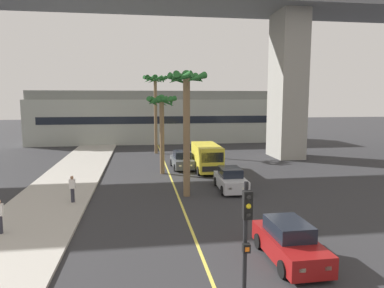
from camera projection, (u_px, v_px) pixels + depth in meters
name	position (u px, v px, depth m)	size (l,w,h in m)	color
sidewalk_left	(30.00, 224.00, 17.87)	(4.80, 80.00, 0.15)	#ADA89E
lane_stripe_center	(173.00, 183.00, 26.89)	(0.14, 56.00, 0.01)	#DBCC4C
bridge_overpass	(177.00, 3.00, 35.04)	(74.28, 8.00, 19.61)	slate
pier_building_backdrop	(156.00, 117.00, 52.36)	(35.34, 8.04, 7.42)	#ADB2A8
car_queue_front	(289.00, 242.00, 13.98)	(1.87, 4.12, 1.56)	maroon
car_queue_second	(182.00, 160.00, 32.44)	(1.95, 4.16, 1.56)	#4C5156
car_queue_third	(231.00, 180.00, 24.74)	(1.95, 4.16, 1.56)	#B7BABF
delivery_van	(207.00, 157.00, 30.94)	(2.18, 5.26, 2.36)	yellow
traffic_light_median_near	(246.00, 236.00, 9.48)	(0.24, 0.37, 4.20)	black
palm_tree_near_median	(155.00, 90.00, 40.36)	(2.90, 2.88, 9.09)	brown
palm_tree_mid_median	(186.00, 103.00, 22.52)	(2.63, 2.68, 8.16)	brown
palm_tree_far_median	(162.00, 112.00, 29.52)	(2.60, 2.62, 6.71)	brown
pedestrian_mid_block	(72.00, 188.00, 21.28)	(0.34, 0.22, 1.62)	#2D2D38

